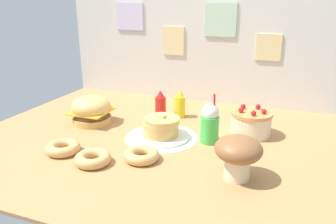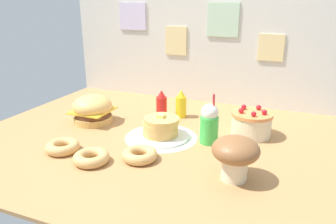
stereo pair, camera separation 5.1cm
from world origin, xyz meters
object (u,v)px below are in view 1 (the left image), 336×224
object	(u,v)px
pancake_stack	(161,129)
layer_cake	(251,123)
burger	(91,110)
mustard_bottle	(180,104)
donut_vanilla	(142,155)
donut_chocolate	(93,158)
ketchup_bottle	(160,105)
cream_soda_cup	(210,123)
donut_pink_glaze	(63,148)
mushroom_stool	(238,153)

from	to	relation	value
pancake_stack	layer_cake	bearing A→B (deg)	26.08
burger	mustard_bottle	world-z (taller)	mustard_bottle
donut_vanilla	donut_chocolate	bearing A→B (deg)	-150.20
ketchup_bottle	donut_chocolate	xyz separation A→B (m)	(-0.06, -0.81, -0.07)
layer_cake	donut_chocolate	xyz separation A→B (m)	(-0.73, -0.71, -0.05)
cream_soda_cup	ketchup_bottle	bearing A→B (deg)	145.57
burger	cream_soda_cup	distance (m)	0.87
ketchup_bottle	cream_soda_cup	xyz separation A→B (m)	(0.45, -0.31, 0.03)
mustard_bottle	cream_soda_cup	size ratio (longest dim) A/B	0.67
burger	donut_pink_glaze	distance (m)	0.49
layer_cake	ketchup_bottle	world-z (taller)	ketchup_bottle
pancake_stack	layer_cake	xyz separation A→B (m)	(0.52, 0.26, 0.02)
layer_cake	donut_pink_glaze	distance (m)	1.17
burger	pancake_stack	xyz separation A→B (m)	(0.56, -0.08, -0.03)
donut_vanilla	donut_pink_glaze	bearing A→B (deg)	-170.56
burger	cream_soda_cup	size ratio (longest dim) A/B	0.88
pancake_stack	cream_soda_cup	world-z (taller)	cream_soda_cup
pancake_stack	ketchup_bottle	distance (m)	0.39
ketchup_bottle	donut_chocolate	bearing A→B (deg)	-94.47
mustard_bottle	donut_vanilla	world-z (taller)	mustard_bottle
cream_soda_cup	donut_pink_glaze	xyz separation A→B (m)	(-0.75, -0.44, -0.09)
ketchup_bottle	mushroom_stool	xyz separation A→B (m)	(0.68, -0.68, 0.04)
donut_chocolate	mushroom_stool	xyz separation A→B (m)	(0.74, 0.12, 0.11)
donut_pink_glaze	donut_vanilla	size ratio (longest dim) A/B	1.00
pancake_stack	cream_soda_cup	xyz separation A→B (m)	(0.30, 0.05, 0.06)
mushroom_stool	donut_chocolate	bearing A→B (deg)	-170.64
burger	donut_chocolate	xyz separation A→B (m)	(0.35, -0.53, -0.06)
donut_vanilla	mushroom_stool	world-z (taller)	mushroom_stool
burger	cream_soda_cup	world-z (taller)	cream_soda_cup
donut_pink_glaze	donut_chocolate	size ratio (longest dim) A/B	1.00
mustard_bottle	cream_soda_cup	xyz separation A→B (m)	(0.32, -0.37, 0.03)
layer_cake	mushroom_stool	world-z (taller)	mushroom_stool
mustard_bottle	donut_chocolate	world-z (taller)	mustard_bottle
layer_cake	cream_soda_cup	distance (m)	0.31
layer_cake	mushroom_stool	size ratio (longest dim) A/B	1.13
mustard_bottle	donut_chocolate	xyz separation A→B (m)	(-0.19, -0.87, -0.07)
pancake_stack	mustard_bottle	xyz separation A→B (m)	(-0.02, 0.42, 0.04)
ketchup_bottle	donut_vanilla	size ratio (longest dim) A/B	1.08
donut_chocolate	cream_soda_cup	bearing A→B (deg)	44.15
layer_cake	donut_chocolate	distance (m)	1.02
pancake_stack	cream_soda_cup	size ratio (longest dim) A/B	1.13
ketchup_bottle	donut_pink_glaze	world-z (taller)	ketchup_bottle
layer_cake	donut_vanilla	world-z (taller)	layer_cake
donut_chocolate	ketchup_bottle	bearing A→B (deg)	85.53
layer_cake	donut_pink_glaze	xyz separation A→B (m)	(-0.97, -0.65, -0.05)
ketchup_bottle	mustard_bottle	xyz separation A→B (m)	(0.13, 0.06, 0.00)
burger	donut_pink_glaze	xyz separation A→B (m)	(0.12, -0.47, -0.06)
layer_cake	cream_soda_cup	world-z (taller)	cream_soda_cup
pancake_stack	donut_pink_glaze	size ratio (longest dim) A/B	1.83
donut_chocolate	donut_vanilla	xyz separation A→B (m)	(0.23, 0.13, 0.00)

